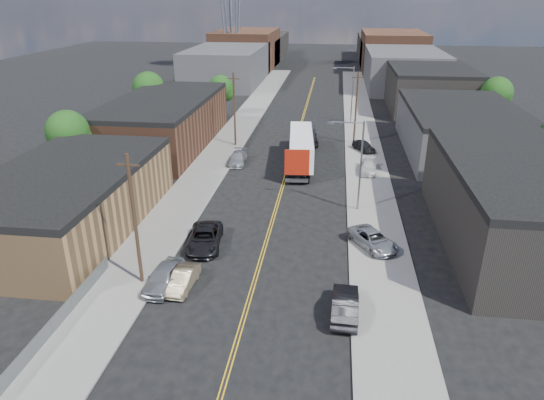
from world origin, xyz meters
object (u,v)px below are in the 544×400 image
(car_left_b, at_px, (183,279))
(car_right_lot_c, at_px, (364,146))
(car_right_lot_a, at_px, (373,239))
(car_right_lot_b, at_px, (368,167))
(car_right_oncoming, at_px, (345,305))
(car_left_d, at_px, (238,158))
(car_ahead_truck, at_px, (308,139))
(car_left_a, at_px, (164,277))
(semi_truck, at_px, (302,145))
(car_left_c, at_px, (205,238))

(car_left_b, height_order, car_right_lot_c, car_right_lot_c)
(car_right_lot_a, distance_m, car_right_lot_b, 18.54)
(car_right_oncoming, bearing_deg, car_right_lot_a, -102.52)
(car_right_oncoming, bearing_deg, car_left_d, -64.53)
(car_left_b, distance_m, car_right_oncoming, 11.74)
(car_ahead_truck, bearing_deg, car_right_lot_b, -60.44)
(car_left_a, height_order, car_right_lot_c, car_left_a)
(car_left_b, height_order, car_left_d, car_left_d)
(semi_truck, relative_size, car_right_oncoming, 3.26)
(semi_truck, distance_m, car_right_lot_b, 8.68)
(car_left_c, relative_size, car_right_lot_b, 1.27)
(car_left_b, distance_m, car_right_lot_c, 37.44)
(car_left_d, distance_m, car_right_oncoming, 32.17)
(car_left_a, distance_m, car_right_lot_b, 30.72)
(car_left_a, bearing_deg, semi_truck, 79.22)
(car_right_lot_b, height_order, car_right_lot_c, car_right_lot_c)
(car_left_d, bearing_deg, car_left_a, -91.38)
(semi_truck, relative_size, car_right_lot_b, 3.53)
(car_right_oncoming, distance_m, car_right_lot_b, 28.16)
(semi_truck, xyz_separation_m, car_right_lot_a, (7.49, -21.35, -1.51))
(car_right_oncoming, relative_size, car_right_lot_a, 0.98)
(car_left_b, distance_m, car_left_d, 27.67)
(car_right_lot_a, bearing_deg, car_left_d, 95.36)
(semi_truck, height_order, car_left_b, semi_truck)
(car_left_a, height_order, car_right_lot_b, car_left_a)
(car_right_oncoming, distance_m, car_ahead_truck, 39.10)
(car_right_oncoming, xyz_separation_m, car_ahead_truck, (-4.84, 38.80, 0.01))
(semi_truck, height_order, car_left_d, semi_truck)
(car_left_a, distance_m, car_ahead_truck, 37.93)
(car_ahead_truck, bearing_deg, car_right_oncoming, -89.19)
(semi_truck, relative_size, car_right_lot_c, 3.91)
(car_left_a, xyz_separation_m, car_right_lot_b, (15.97, 26.24, -0.01))
(car_left_c, relative_size, car_right_oncoming, 1.17)
(car_left_b, relative_size, car_left_c, 0.71)
(semi_truck, height_order, car_left_c, semi_truck)
(car_left_b, bearing_deg, car_left_c, 93.40)
(car_left_c, distance_m, car_right_lot_a, 14.07)
(car_right_lot_c, xyz_separation_m, car_ahead_truck, (-7.64, 2.45, -0.03))
(car_left_b, height_order, car_right_lot_a, car_right_lot_a)
(car_left_b, bearing_deg, car_right_oncoming, -5.39)
(semi_truck, xyz_separation_m, car_left_d, (-7.90, -1.40, -1.65))
(car_left_c, bearing_deg, car_right_lot_b, 46.76)
(car_left_a, xyz_separation_m, car_right_lot_a, (15.39, 7.72, 0.03))
(semi_truck, relative_size, car_left_b, 3.92)
(car_left_b, relative_size, car_ahead_truck, 0.69)
(car_right_lot_b, xyz_separation_m, car_ahead_truck, (-7.80, 10.80, 0.01))
(car_right_oncoming, bearing_deg, car_left_b, -7.15)
(car_left_a, distance_m, car_left_c, 6.40)
(car_right_lot_a, bearing_deg, car_right_lot_c, 56.82)
(car_left_b, distance_m, car_right_lot_b, 29.98)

